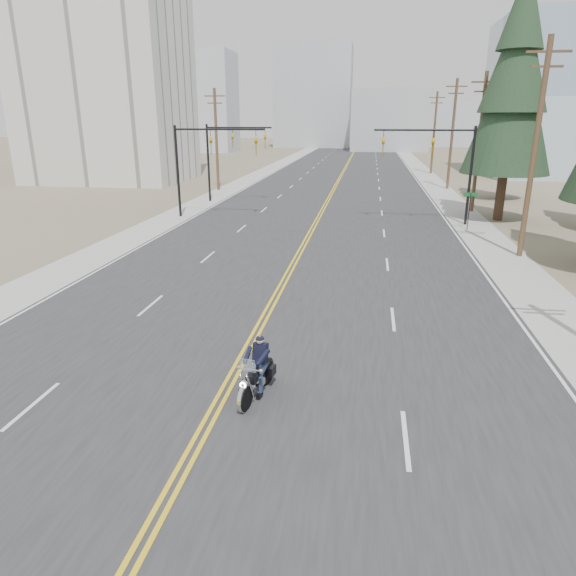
# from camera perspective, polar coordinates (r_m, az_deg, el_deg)

# --- Properties ---
(ground_plane) EXTENTS (400.00, 400.00, 0.00)m
(ground_plane) POSITION_cam_1_polar(r_m,az_deg,el_deg) (10.97, -15.66, -25.51)
(ground_plane) COLOR #776D56
(ground_plane) RESTS_ON ground
(road) EXTENTS (20.00, 200.00, 0.01)m
(road) POSITION_cam_1_polar(r_m,az_deg,el_deg) (77.52, 6.14, 12.69)
(road) COLOR #303033
(road) RESTS_ON ground
(sidewalk_left) EXTENTS (3.00, 200.00, 0.01)m
(sidewalk_left) POSITION_cam_1_polar(r_m,az_deg,el_deg) (78.92, -2.44, 12.87)
(sidewalk_left) COLOR #A5A5A0
(sidewalk_left) RESTS_ON ground
(sidewalk_right) EXTENTS (3.00, 200.00, 0.01)m
(sidewalk_right) POSITION_cam_1_polar(r_m,az_deg,el_deg) (77.81, 14.82, 12.22)
(sidewalk_right) COLOR #A5A5A0
(sidewalk_right) RESTS_ON ground
(traffic_mast_left) EXTENTS (7.10, 0.26, 7.00)m
(traffic_mast_left) POSITION_cam_1_polar(r_m,az_deg,el_deg) (41.18, -9.57, 14.54)
(traffic_mast_left) COLOR black
(traffic_mast_left) RESTS_ON ground
(traffic_mast_right) EXTENTS (7.10, 0.26, 7.00)m
(traffic_mast_right) POSITION_cam_1_polar(r_m,az_deg,el_deg) (39.49, 16.86, 13.88)
(traffic_mast_right) COLOR black
(traffic_mast_right) RESTS_ON ground
(traffic_mast_far) EXTENTS (6.10, 0.26, 7.00)m
(traffic_mast_far) POSITION_cam_1_polar(r_m,az_deg,el_deg) (48.92, -6.96, 15.14)
(traffic_mast_far) COLOR black
(traffic_mast_far) RESTS_ON ground
(street_sign) EXTENTS (0.90, 0.06, 2.62)m
(street_sign) POSITION_cam_1_polar(r_m,az_deg,el_deg) (38.14, 19.54, 8.73)
(street_sign) COLOR black
(street_sign) RESTS_ON ground
(utility_pole_b) EXTENTS (2.20, 0.30, 11.50)m
(utility_pole_b) POSITION_cam_1_polar(r_m,az_deg,el_deg) (31.33, 25.75, 13.85)
(utility_pole_b) COLOR brown
(utility_pole_b) RESTS_ON ground
(utility_pole_c) EXTENTS (2.20, 0.30, 11.00)m
(utility_pole_c) POSITION_cam_1_polar(r_m,az_deg,el_deg) (45.93, 20.48, 15.04)
(utility_pole_c) COLOR brown
(utility_pole_c) RESTS_ON ground
(utility_pole_d) EXTENTS (2.20, 0.30, 11.50)m
(utility_pole_d) POSITION_cam_1_polar(r_m,az_deg,el_deg) (60.71, 17.79, 16.08)
(utility_pole_d) COLOR brown
(utility_pole_d) RESTS_ON ground
(utility_pole_e) EXTENTS (2.20, 0.30, 11.00)m
(utility_pole_e) POSITION_cam_1_polar(r_m,az_deg,el_deg) (77.57, 15.94, 16.37)
(utility_pole_e) COLOR brown
(utility_pole_e) RESTS_ON ground
(utility_pole_left) EXTENTS (2.20, 0.30, 10.50)m
(utility_pole_left) POSITION_cam_1_polar(r_m,az_deg,el_deg) (57.46, -7.96, 16.16)
(utility_pole_left) COLOR brown
(utility_pole_left) RESTS_ON ground
(apartment_block) EXTENTS (18.00, 14.00, 30.00)m
(apartment_block) POSITION_cam_1_polar(r_m,az_deg,el_deg) (70.14, -19.89, 23.49)
(apartment_block) COLOR silver
(apartment_block) RESTS_ON ground
(haze_bldg_a) EXTENTS (14.00, 12.00, 22.00)m
(haze_bldg_a) POSITION_cam_1_polar(r_m,az_deg,el_deg) (128.13, -9.34, 19.67)
(haze_bldg_a) COLOR #B7BCC6
(haze_bldg_a) RESTS_ON ground
(haze_bldg_b) EXTENTS (18.00, 14.00, 14.00)m
(haze_bldg_b) POSITION_cam_1_polar(r_m,az_deg,el_deg) (132.13, 11.20, 17.79)
(haze_bldg_b) COLOR #ADB2B7
(haze_bldg_b) RESTS_ON ground
(haze_bldg_c) EXTENTS (16.00, 12.00, 18.00)m
(haze_bldg_c) POSITION_cam_1_polar(r_m,az_deg,el_deg) (122.54, 27.32, 17.11)
(haze_bldg_c) COLOR #B7BCC6
(haze_bldg_c) RESTS_ON ground
(haze_bldg_d) EXTENTS (20.00, 15.00, 26.00)m
(haze_bldg_d) POSITION_cam_1_polar(r_m,az_deg,el_deg) (148.01, 2.89, 20.44)
(haze_bldg_d) COLOR #ADB2B7
(haze_bldg_d) RESTS_ON ground
(haze_bldg_e) EXTENTS (14.00, 14.00, 12.00)m
(haze_bldg_e) POSITION_cam_1_polar(r_m,az_deg,el_deg) (158.49, 17.31, 17.01)
(haze_bldg_e) COLOR #B7BCC6
(haze_bldg_e) RESTS_ON ground
(haze_bldg_f) EXTENTS (12.00, 12.00, 16.00)m
(haze_bldg_f) POSITION_cam_1_polar(r_m,az_deg,el_deg) (147.25, -13.26, 18.07)
(haze_bldg_f) COLOR #ADB2B7
(haze_bldg_f) RESTS_ON ground
(motorcyclist) EXTENTS (1.35, 2.35, 1.73)m
(motorcyclist) POSITION_cam_1_polar(r_m,az_deg,el_deg) (14.46, -3.55, -8.94)
(motorcyclist) COLOR black
(motorcyclist) RESTS_ON ground
(conifer_tall) EXTENTS (6.37, 6.37, 17.70)m
(conifer_tall) POSITION_cam_1_polar(r_m,az_deg,el_deg) (42.66, 23.96, 20.47)
(conifer_tall) COLOR #382619
(conifer_tall) RESTS_ON ground
(conifer_far) EXTENTS (5.55, 5.55, 14.88)m
(conifer_far) POSITION_cam_1_polar(r_m,az_deg,el_deg) (54.36, 23.59, 18.00)
(conifer_far) COLOR #382619
(conifer_far) RESTS_ON ground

